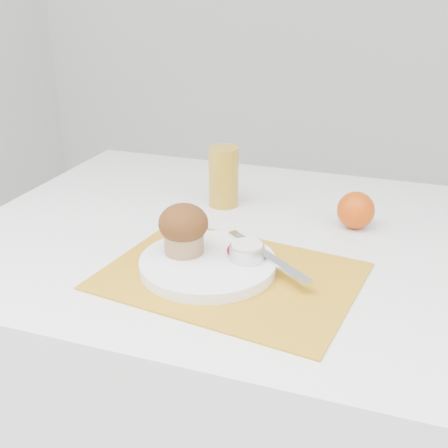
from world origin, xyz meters
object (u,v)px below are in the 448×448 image
(plate, at_px, (208,264))
(juice_glass, at_px, (224,177))
(muffin, at_px, (184,228))
(orange, at_px, (356,210))
(table, at_px, (277,400))

(plate, bearing_deg, juice_glass, 104.21)
(muffin, bearing_deg, plate, -13.98)
(juice_glass, bearing_deg, orange, -5.55)
(plate, height_order, orange, orange)
(plate, bearing_deg, table, 59.82)
(plate, height_order, juice_glass, juice_glass)
(plate, relative_size, orange, 3.15)
(plate, bearing_deg, muffin, 166.02)
(plate, xyz_separation_m, juice_glass, (-0.07, 0.28, 0.05))
(juice_glass, distance_m, muffin, 0.27)
(table, relative_size, plate, 5.37)
(plate, distance_m, juice_glass, 0.29)
(plate, distance_m, muffin, 0.07)
(plate, relative_size, juice_glass, 1.79)
(table, distance_m, juice_glass, 0.48)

